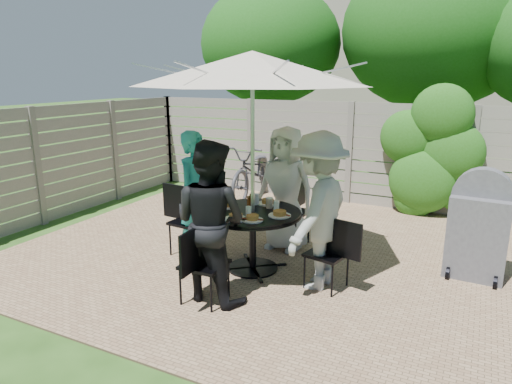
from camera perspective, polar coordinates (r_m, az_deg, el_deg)
The scene contains 23 objects.
backyard_envelope at distance 15.43m, azimuth 19.63°, elevation 14.84°, with size 60.00×60.00×5.00m.
patio_table at distance 5.45m, azimuth -0.41°, elevation -4.70°, with size 1.23×1.23×0.75m.
umbrella at distance 5.14m, azimuth -0.45°, elevation 15.18°, with size 2.84×2.84×2.56m.
chair_back at distance 6.32m, azimuth 4.19°, elevation -4.14°, with size 0.51×0.73×0.98m.
person_back at distance 6.05m, azimuth 3.70°, elevation 0.34°, with size 0.82×0.53×1.67m, color beige.
chair_left at distance 6.06m, azimuth -8.25°, elevation -5.27°, with size 0.68×0.48×0.92m.
person_left at distance 5.82m, azimuth -7.41°, elevation -0.45°, with size 0.60×0.39×1.65m, color teal.
chair_front at distance 4.81m, azimuth -6.51°, elevation -10.85°, with size 0.43×0.63×0.87m.
person_front at distance 4.69m, azimuth -5.73°, elevation -3.76°, with size 0.83×0.64×1.70m, color black.
chair_right at distance 5.14m, azimuth 8.91°, elevation -9.34°, with size 0.63×0.47×0.83m.
person_right at distance 4.97m, azimuth 7.77°, elevation -2.46°, with size 1.13×0.65×1.75m, color #9C9E9A.
plate_back at distance 5.67m, azimuth 1.49°, elevation -1.28°, with size 0.26×0.26×0.06m.
plate_left at distance 5.56m, azimuth -3.58°, elevation -1.62°, with size 0.26×0.26×0.06m.
plate_front at distance 5.08m, azimuth -2.54°, elevation -3.18°, with size 0.26×0.26×0.06m.
plate_right at distance 5.20m, azimuth 2.97°, elevation -2.76°, with size 0.26×0.26×0.06m.
plate_extra at distance 5.04m, azimuth -0.45°, elevation -3.32°, with size 0.24×0.24×0.06m.
glass_back at distance 5.62m, azimuth 0.06°, elevation -0.92°, with size 0.07×0.07×0.14m, color silver.
glass_front at distance 5.09m, azimuth -0.94°, elevation -2.58°, with size 0.07×0.07×0.14m, color silver.
glass_right at distance 5.32m, azimuth 2.56°, elevation -1.84°, with size 0.07×0.07×0.14m, color silver.
syrup_jug at distance 5.42m, azimuth -0.68°, elevation -1.39°, with size 0.09×0.09×0.16m, color #59280C.
coffee_cup at distance 5.49m, azimuth 1.67°, elevation -1.41°, with size 0.08×0.08×0.12m, color #C6B293.
bicycle at distance 8.69m, azimuth -0.07°, elevation 2.66°, with size 0.69×1.99×1.05m, color #333338.
bbq_grill at distance 5.84m, azimuth 26.06°, elevation -4.13°, with size 0.67×0.53×1.30m.
Camera 1 is at (2.11, -5.01, 2.32)m, focal length 32.00 mm.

